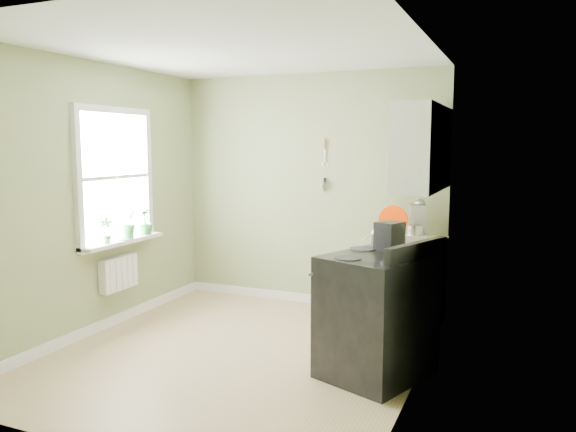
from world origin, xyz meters
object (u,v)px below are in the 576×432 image
at_px(kettle, 375,239).
at_px(coffee_maker, 389,242).
at_px(stove, 377,315).
at_px(stand_mixer, 417,224).

xyz_separation_m(kettle, coffee_maker, (0.25, -0.49, 0.06)).
height_order(kettle, coffee_maker, coffee_maker).
bearing_deg(stove, stand_mixer, 86.95).
height_order(stand_mixer, coffee_maker, stand_mixer).
relative_size(stove, coffee_maker, 3.47).
xyz_separation_m(stove, coffee_maker, (0.02, 0.29, 0.56)).
height_order(stove, coffee_maker, coffee_maker).
bearing_deg(stand_mixer, coffee_maker, -92.73).
distance_m(stove, coffee_maker, 0.63).
xyz_separation_m(stand_mixer, kettle, (-0.30, -0.54, -0.09)).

